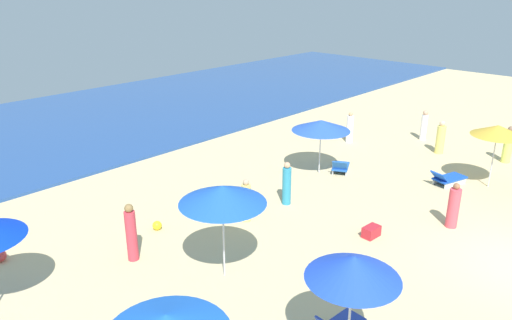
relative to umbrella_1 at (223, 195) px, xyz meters
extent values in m
cube|color=#254C91|center=(5.99, 16.70, -2.35)|extent=(60.00, 14.97, 0.12)
cylinder|color=silver|center=(0.00, 0.00, -1.32)|extent=(0.05, 0.05, 2.17)
cone|color=blue|center=(0.00, 0.00, 0.00)|extent=(2.29, 2.29, 0.49)
cylinder|color=silver|center=(11.18, -3.04, -1.37)|extent=(0.05, 0.05, 2.07)
cone|color=gold|center=(11.18, -3.04, -0.13)|extent=(1.91, 1.91, 0.40)
cube|color=silver|center=(10.32, -2.10, -2.30)|extent=(1.16, 0.39, 0.22)
cube|color=silver|center=(10.48, -1.56, -2.30)|extent=(1.16, 0.39, 0.22)
cube|color=blue|center=(10.40, -1.83, -2.16)|extent=(1.47, 1.02, 0.06)
cube|color=blue|center=(9.81, -1.65, -1.97)|extent=(0.56, 0.72, 0.40)
cone|color=blue|center=(-0.51, -4.23, -0.06)|extent=(1.90, 1.90, 0.49)
cylinder|color=silver|center=(7.87, 2.62, -1.49)|extent=(0.05, 0.05, 1.83)
cone|color=blue|center=(7.87, 2.62, -0.36)|extent=(2.37, 2.37, 0.43)
cube|color=silver|center=(8.72, 1.80, -2.31)|extent=(0.91, 0.50, 0.20)
cube|color=silver|center=(8.48, 2.27, -2.31)|extent=(0.91, 0.50, 0.20)
cube|color=#245DB2|center=(8.60, 2.04, -2.18)|extent=(1.28, 1.07, 0.06)
cube|color=#245DB2|center=(8.15, 1.80, -1.97)|extent=(0.53, 0.66, 0.44)
cylinder|color=#F44C5C|center=(6.96, -3.33, -1.74)|extent=(0.39, 0.39, 1.33)
sphere|color=#956142|center=(6.96, -3.33, -0.98)|extent=(0.21, 0.21, 0.21)
cylinder|color=white|center=(15.01, 1.48, -1.77)|extent=(0.33, 0.33, 1.28)
sphere|color=tan|center=(15.01, 1.48, -1.01)|extent=(0.26, 0.26, 0.26)
cylinder|color=#E8D371|center=(2.71, 1.82, -1.76)|extent=(0.41, 0.41, 1.29)
sphere|color=tan|center=(2.71, 1.82, -1.02)|extent=(0.20, 0.20, 0.20)
cylinder|color=#ECF86A|center=(14.49, -2.62, -1.71)|extent=(0.37, 0.37, 1.40)
sphere|color=#8B694E|center=(14.49, -2.62, -0.89)|extent=(0.25, 0.25, 0.25)
cylinder|color=#F9E870|center=(13.64, 0.03, -1.76)|extent=(0.50, 0.50, 1.30)
sphere|color=beige|center=(13.64, 0.03, -0.99)|extent=(0.26, 0.26, 0.26)
cylinder|color=#D13B4A|center=(-1.23, 2.50, -1.65)|extent=(0.40, 0.40, 1.51)
sphere|color=olive|center=(-1.23, 2.50, -0.78)|extent=(0.24, 0.24, 0.24)
cylinder|color=teal|center=(4.63, 1.68, -1.72)|extent=(0.42, 0.42, 1.37)
sphere|color=tan|center=(4.63, 1.68, -0.93)|extent=(0.23, 0.23, 0.23)
cylinder|color=white|center=(12.20, 3.97, -1.74)|extent=(0.40, 0.40, 1.33)
sphere|color=tan|center=(12.20, 3.97, -0.99)|extent=(0.20, 0.20, 0.20)
sphere|color=yellow|center=(0.30, 3.46, -2.26)|extent=(0.30, 0.30, 0.30)
sphere|color=#DA3C3D|center=(-3.89, 5.18, -2.23)|extent=(0.36, 0.36, 0.36)
cube|color=red|center=(4.61, -1.79, -2.23)|extent=(0.60, 0.40, 0.34)
camera|label=1|loc=(-7.75, -8.43, 5.17)|focal=34.43mm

